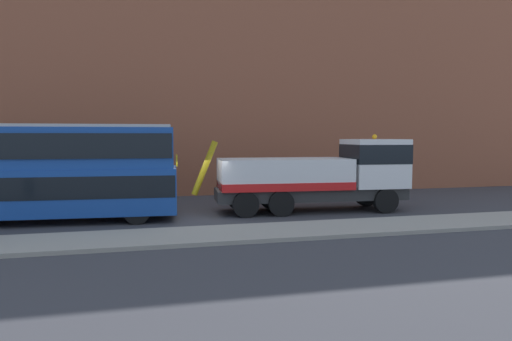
% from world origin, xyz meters
% --- Properties ---
extents(ground_plane, '(120.00, 120.00, 0.00)m').
position_xyz_m(ground_plane, '(0.00, 0.00, 0.00)').
color(ground_plane, '#38383D').
extents(near_kerb, '(60.00, 2.80, 0.15)m').
position_xyz_m(near_kerb, '(0.00, -4.20, 0.07)').
color(near_kerb, gray).
rests_on(near_kerb, ground_plane).
extents(building_facade, '(60.00, 1.50, 16.00)m').
position_xyz_m(building_facade, '(0.00, 7.96, 8.07)').
color(building_facade, '#935138').
rests_on(building_facade, ground_plane).
extents(recovery_tow_truck, '(10.22, 3.24, 3.67)m').
position_xyz_m(recovery_tow_truck, '(5.89, 0.22, 1.76)').
color(recovery_tow_truck, '#2D2D2D').
rests_on(recovery_tow_truck, ground_plane).
extents(double_decker_bus, '(11.16, 3.29, 4.06)m').
position_xyz_m(double_decker_bus, '(-6.40, 0.25, 2.23)').
color(double_decker_bus, '#19479E').
rests_on(double_decker_bus, ground_plane).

